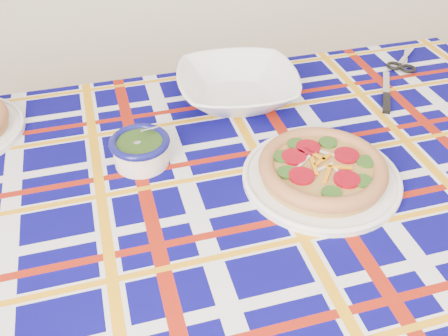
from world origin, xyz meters
name	(u,v)px	position (x,y,z in m)	size (l,w,h in m)	color
dining_table	(232,218)	(-0.45, 0.57, 0.76)	(1.89, 1.29, 0.84)	brown
tablecloth	(232,209)	(-0.45, 0.57, 0.79)	(1.83, 1.15, 0.12)	#07055A
main_focaccia_plate	(323,168)	(-0.25, 0.52, 0.88)	(0.37, 0.37, 0.07)	#B1823F
pesto_bowl	(140,148)	(-0.61, 0.74, 0.89)	(0.14, 0.14, 0.08)	#1A330E
serving_bowl	(237,87)	(-0.29, 0.92, 0.89)	(0.33, 0.33, 0.08)	white
table_knife	(386,84)	(0.15, 0.83, 0.85)	(0.25, 0.02, 0.01)	silver
kitchen_scissors	(406,57)	(0.31, 0.95, 0.85)	(0.20, 0.09, 0.02)	silver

